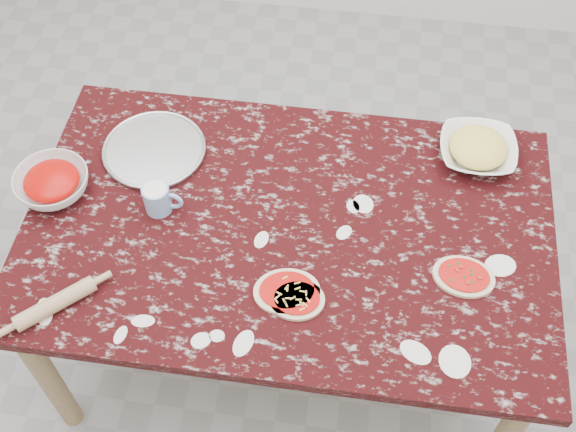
{
  "coord_description": "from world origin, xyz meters",
  "views": [
    {
      "loc": [
        0.18,
        -1.25,
        2.53
      ],
      "look_at": [
        0.0,
        0.0,
        0.8
      ],
      "focal_mm": 45.11,
      "sensor_mm": 36.0,
      "label": 1
    }
  ],
  "objects_px": {
    "worktable": "(288,241)",
    "sauce_bowl": "(53,184)",
    "flour_mug": "(158,199)",
    "cheese_bowl": "(477,151)",
    "rolling_pin": "(55,304)",
    "pizza_tray": "(154,150)"
  },
  "relations": [
    {
      "from": "sauce_bowl",
      "to": "flour_mug",
      "type": "bearing_deg",
      "value": -3.27
    },
    {
      "from": "cheese_bowl",
      "to": "flour_mug",
      "type": "height_order",
      "value": "flour_mug"
    },
    {
      "from": "pizza_tray",
      "to": "cheese_bowl",
      "type": "relative_size",
      "value": 1.33
    },
    {
      "from": "worktable",
      "to": "sauce_bowl",
      "type": "relative_size",
      "value": 6.95
    },
    {
      "from": "worktable",
      "to": "flour_mug",
      "type": "xyz_separation_m",
      "value": [
        -0.4,
        0.01,
        0.13
      ]
    },
    {
      "from": "sauce_bowl",
      "to": "rolling_pin",
      "type": "bearing_deg",
      "value": -70.41
    },
    {
      "from": "sauce_bowl",
      "to": "flour_mug",
      "type": "relative_size",
      "value": 1.87
    },
    {
      "from": "sauce_bowl",
      "to": "rolling_pin",
      "type": "relative_size",
      "value": 0.98
    },
    {
      "from": "cheese_bowl",
      "to": "rolling_pin",
      "type": "relative_size",
      "value": 1.05
    },
    {
      "from": "pizza_tray",
      "to": "sauce_bowl",
      "type": "height_order",
      "value": "sauce_bowl"
    },
    {
      "from": "sauce_bowl",
      "to": "cheese_bowl",
      "type": "xyz_separation_m",
      "value": [
        1.3,
        0.33,
        -0.01
      ]
    },
    {
      "from": "pizza_tray",
      "to": "sauce_bowl",
      "type": "relative_size",
      "value": 1.43
    },
    {
      "from": "sauce_bowl",
      "to": "flour_mug",
      "type": "distance_m",
      "value": 0.34
    },
    {
      "from": "pizza_tray",
      "to": "flour_mug",
      "type": "height_order",
      "value": "flour_mug"
    },
    {
      "from": "worktable",
      "to": "flour_mug",
      "type": "height_order",
      "value": "flour_mug"
    },
    {
      "from": "pizza_tray",
      "to": "rolling_pin",
      "type": "xyz_separation_m",
      "value": [
        -0.12,
        -0.6,
        0.02
      ]
    },
    {
      "from": "worktable",
      "to": "cheese_bowl",
      "type": "relative_size",
      "value": 6.5
    },
    {
      "from": "sauce_bowl",
      "to": "cheese_bowl",
      "type": "height_order",
      "value": "sauce_bowl"
    },
    {
      "from": "pizza_tray",
      "to": "rolling_pin",
      "type": "distance_m",
      "value": 0.61
    },
    {
      "from": "cheese_bowl",
      "to": "flour_mug",
      "type": "bearing_deg",
      "value": -160.03
    },
    {
      "from": "worktable",
      "to": "flour_mug",
      "type": "bearing_deg",
      "value": 178.73
    },
    {
      "from": "sauce_bowl",
      "to": "cheese_bowl",
      "type": "relative_size",
      "value": 0.94
    }
  ]
}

